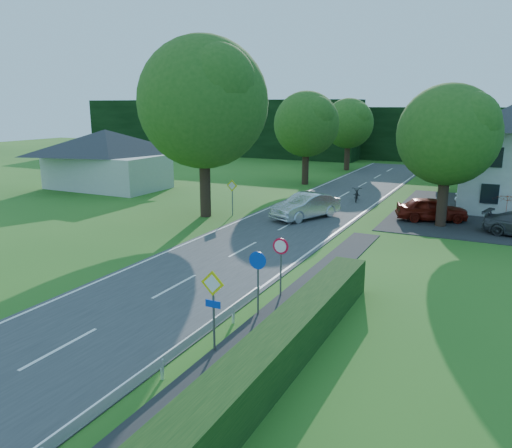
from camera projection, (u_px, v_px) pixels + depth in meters
The scene contains 24 objects.
road at pixel (260, 240), 27.48m from camera, with size 7.00×80.00×0.04m, color #39393B.
parking_pad at pixel (504, 216), 33.62m from camera, with size 14.00×16.00×0.04m, color #27282A.
line_edge_left at pixel (210, 233), 28.88m from camera, with size 0.12×80.00×0.01m, color white.
line_edge_right at pixel (316, 247), 26.07m from camera, with size 0.12×80.00×0.01m, color white.
line_centre at pixel (260, 240), 27.48m from camera, with size 0.12×80.00×0.01m, color white, non-canonical shape.
tree_main at pixel (204, 128), 32.21m from camera, with size 9.40×9.40×11.64m, color #275419, non-canonical shape.
tree_left_far at pixel (306, 138), 46.07m from camera, with size 7.00×7.00×8.58m, color #275419, non-canonical shape.
tree_right_far at pixel (446, 138), 42.57m from camera, with size 7.40×7.40×9.09m, color #275419, non-canonical shape.
tree_left_back at pixel (348, 134), 56.37m from camera, with size 6.60×6.60×8.07m, color #275419, non-canonical shape.
tree_right_back at pixel (444, 141), 50.15m from camera, with size 6.20×6.20×7.56m, color #275419, non-canonical shape.
tree_right_mid at pixel (446, 157), 29.79m from camera, with size 7.00×7.00×8.58m, color #275419, non-canonical shape.
treeline_left at pixel (215, 127), 75.25m from camera, with size 44.00×6.00×8.00m, color black.
treeline_right at pixel (475, 136), 63.29m from camera, with size 30.00×5.00×7.00m, color black.
bungalow_left at pixel (107, 158), 44.21m from camera, with size 11.00×6.50×5.20m.
streetlight at pixel (443, 151), 31.68m from camera, with size 2.03×0.18×8.00m.
sign_priority_right at pixel (213, 296), 14.74m from camera, with size 0.78×0.09×2.59m.
sign_roundabout at pixel (258, 271), 17.39m from camera, with size 0.64×0.08×2.37m.
sign_speed_limit at pixel (281, 253), 19.10m from camera, with size 0.64×0.11×2.37m.
sign_priority_left at pixel (232, 190), 33.37m from camera, with size 0.78×0.09×2.44m.
moving_car at pixel (306, 206), 32.59m from camera, with size 1.74×4.98×1.64m, color silver.
motorcycle at pixel (357, 194), 38.55m from camera, with size 0.74×2.12×1.12m, color black.
parked_car_red at pixel (432, 209), 32.00m from camera, with size 1.78×4.41×1.50m, color maroon.
parked_car_silver_a at pixel (487, 199), 35.77m from camera, with size 1.43×4.11×1.35m, color #A9A9AD.
parasol at pixel (507, 208), 31.80m from camera, with size 1.86×1.89×1.70m, color #D24410.
Camera 1 is at (11.59, -3.85, 7.31)m, focal length 35.00 mm.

